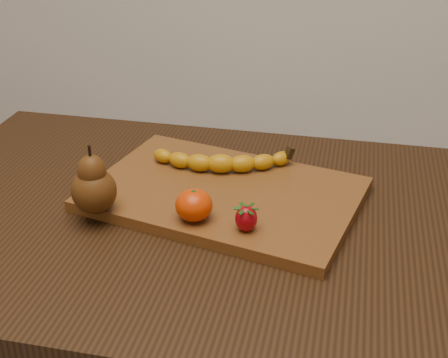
% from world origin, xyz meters
% --- Properties ---
extents(table, '(1.00, 0.70, 0.76)m').
position_xyz_m(table, '(0.00, 0.00, 0.66)').
color(table, black).
rests_on(table, ground).
extents(cutting_board, '(0.50, 0.39, 0.02)m').
position_xyz_m(cutting_board, '(0.06, 0.05, 0.77)').
color(cutting_board, brown).
rests_on(cutting_board, table).
extents(banana, '(0.23, 0.09, 0.03)m').
position_xyz_m(banana, '(0.04, 0.11, 0.80)').
color(banana, '#C18309').
rests_on(banana, cutting_board).
extents(pear, '(0.10, 0.10, 0.11)m').
position_xyz_m(pear, '(-0.13, -0.06, 0.84)').
color(pear, '#4F2B0C').
rests_on(pear, cutting_board).
extents(mandarin, '(0.06, 0.06, 0.05)m').
position_xyz_m(mandarin, '(0.03, -0.05, 0.81)').
color(mandarin, '#CC3202').
rests_on(mandarin, cutting_board).
extents(strawberry, '(0.04, 0.04, 0.04)m').
position_xyz_m(strawberry, '(0.12, -0.07, 0.80)').
color(strawberry, '#96040C').
rests_on(strawberry, cutting_board).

